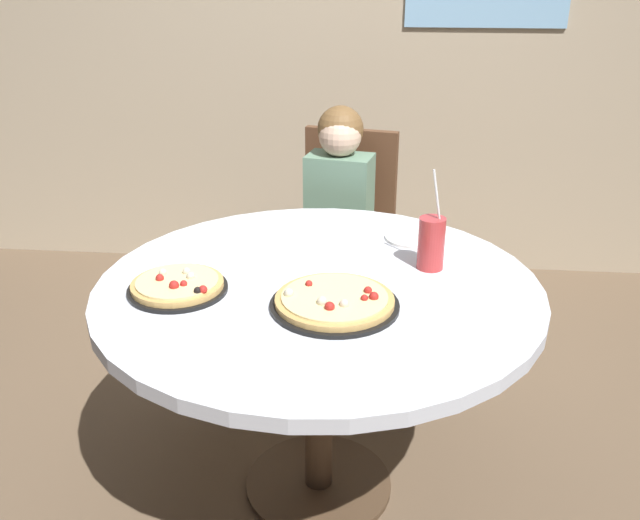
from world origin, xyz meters
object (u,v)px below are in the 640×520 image
(chair_wooden, at_px, (345,230))
(plate_small, at_px, (412,238))
(pizza_cheese, at_px, (335,302))
(dining_table, at_px, (318,310))
(pizza_veggie, at_px, (178,286))
(diner_child, at_px, (334,256))
(soda_cup, at_px, (431,243))

(chair_wooden, height_order, plate_small, chair_wooden)
(chair_wooden, xyz_separation_m, pizza_cheese, (0.04, -1.14, 0.24))
(dining_table, height_order, pizza_veggie, pizza_veggie)
(dining_table, relative_size, diner_child, 1.19)
(chair_wooden, height_order, soda_cup, soda_cup)
(pizza_veggie, bearing_deg, pizza_cheese, -6.99)
(dining_table, bearing_deg, plate_small, 52.42)
(pizza_veggie, xyz_separation_m, plate_small, (0.67, 0.45, -0.01))
(diner_child, distance_m, plate_small, 0.60)
(pizza_veggie, height_order, pizza_cheese, same)
(dining_table, height_order, plate_small, plate_small)
(diner_child, height_order, plate_small, diner_child)
(dining_table, xyz_separation_m, soda_cup, (0.33, 0.14, 0.17))
(dining_table, bearing_deg, diner_child, 91.03)
(dining_table, distance_m, diner_child, 0.83)
(chair_wooden, bearing_deg, soda_cup, -70.19)
(chair_wooden, xyz_separation_m, pizza_veggie, (-0.41, -1.08, 0.24))
(dining_table, height_order, soda_cup, soda_cup)
(chair_wooden, relative_size, pizza_veggie, 3.37)
(chair_wooden, bearing_deg, plate_small, -67.38)
(soda_cup, xyz_separation_m, plate_small, (-0.05, 0.23, -0.08))
(chair_wooden, distance_m, pizza_veggie, 1.18)
(chair_wooden, relative_size, soda_cup, 3.10)
(diner_child, bearing_deg, plate_small, -56.79)
(chair_wooden, height_order, diner_child, diner_child)
(chair_wooden, xyz_separation_m, soda_cup, (0.31, -0.86, 0.30))
(chair_wooden, distance_m, soda_cup, 0.96)
(diner_child, relative_size, plate_small, 6.01)
(dining_table, distance_m, chair_wooden, 1.00)
(dining_table, xyz_separation_m, plate_small, (0.28, 0.36, 0.10))
(diner_child, xyz_separation_m, plate_small, (0.29, -0.45, 0.27))
(chair_wooden, height_order, pizza_veggie, chair_wooden)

